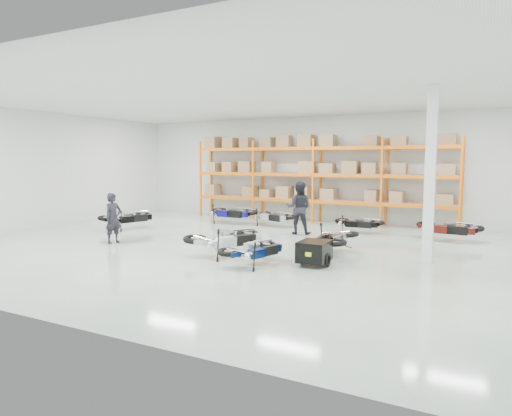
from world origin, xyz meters
The scene contains 14 objects.
room centered at (0.00, 0.00, 2.25)m, with size 18.00×18.00×18.00m.
pallet_rack centered at (0.00, 6.45, 2.26)m, with size 11.28×0.98×3.62m.
structural_column centered at (5.20, 0.50, 2.25)m, with size 0.25×0.25×4.50m, color white.
moto_blue_centre centered at (1.42, -1.93, 0.50)m, with size 0.73×1.64×1.00m, color #071A4E, non-canonical shape.
moto_silver_left centered at (0.21, -1.24, 0.61)m, with size 0.88×1.99×1.22m, color silver, non-canonical shape.
moto_black_far_left centered at (-5.70, 1.24, 0.56)m, with size 0.81×1.83×1.12m, color black, non-canonical shape.
moto_touring_right centered at (2.76, 0.35, 0.55)m, with size 0.81×1.81×1.11m, color black, non-canonical shape.
trailer centered at (2.76, -1.25, 0.36)m, with size 0.78×1.47×0.62m.
moto_back_a centered at (-2.98, 4.40, 0.58)m, with size 0.84×1.89×1.16m, color navy, non-canonical shape.
moto_back_b centered at (-1.07, 4.46, 0.51)m, with size 0.74×1.67×1.02m, color #A6ABB0, non-canonical shape.
moto_back_c centered at (2.37, 4.31, 0.48)m, with size 0.69×1.56×0.95m, color black, non-canonical shape.
moto_back_d centered at (5.39, 4.06, 0.55)m, with size 0.80×1.80×1.10m, color #460F0E, non-canonical shape.
person_left centered at (-3.97, -1.25, 0.80)m, with size 0.58×0.38×1.60m, color black.
person_back centered at (0.54, 3.17, 0.94)m, with size 0.91×0.71×1.87m, color black.
Camera 1 is at (6.63, -11.82, 2.62)m, focal length 32.00 mm.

